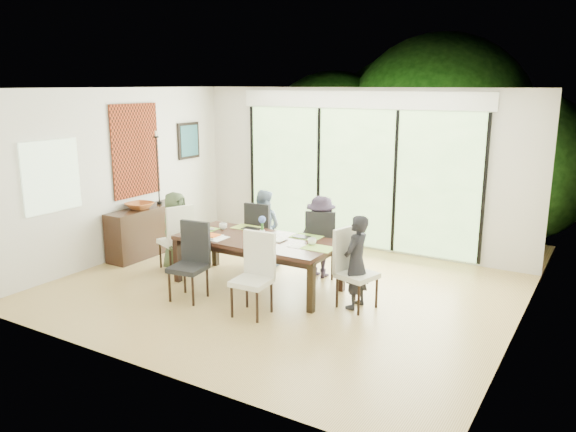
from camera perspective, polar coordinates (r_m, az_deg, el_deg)
The scene contains 62 objects.
floor at distance 7.73m, azimuth -0.96°, elevation -7.64°, with size 6.00×5.00×0.01m, color olive.
ceiling at distance 7.22m, azimuth -1.05°, elevation 12.89°, with size 6.00×5.00×0.01m, color white.
wall_back at distance 9.55m, azimuth 7.01°, elevation 4.73°, with size 6.00×0.02×2.70m, color beige.
wall_front at distance 5.44m, azimuth -15.12°, elevation -2.15°, with size 6.00×0.02×2.70m, color beige.
wall_left at distance 9.28m, azimuth -17.03°, elevation 4.00°, with size 0.02×5.00×2.70m, color silver.
wall_right at distance 6.34m, azimuth 22.79°, elevation -0.58°, with size 0.02×5.00×2.70m, color white.
glass_doors at distance 9.53m, azimuth 6.89°, elevation 3.81°, with size 4.20×0.02×2.30m, color #598C3F.
blinds_header at distance 9.40m, azimuth 7.09°, elevation 11.64°, with size 4.40×0.06×0.28m, color white.
mullion_a at distance 10.54m, azimuth -3.63°, elevation 4.78°, with size 0.05×0.04×2.30m, color black.
mullion_b at distance 9.82m, azimuth 3.13°, elevation 4.16°, with size 0.05×0.04×2.30m, color black.
mullion_c at distance 9.26m, azimuth 10.82°, elevation 3.39°, with size 0.05×0.04×2.30m, color black.
mullion_d at distance 8.89m, azimuth 19.31°, elevation 2.47°, with size 0.05×0.04×2.30m, color black.
side_window at distance 8.48m, azimuth -22.90°, elevation 3.73°, with size 0.02×0.90×1.00m, color #8CAD7F.
deck at distance 10.64m, azimuth 8.76°, elevation -2.16°, with size 6.00×1.80×0.10m, color brown.
rail_top at distance 11.23m, azimuth 10.42°, elevation 1.74°, with size 6.00×0.08×0.06m, color brown.
foliage_left at distance 12.71m, azimuth 4.55°, elevation 7.31°, with size 3.20×3.20×3.20m, color #14380F.
foliage_mid at distance 12.44m, azimuth 15.05°, elevation 8.44°, with size 4.00×4.00×4.00m, color #14380F.
foliage_right at distance 11.34m, azimuth 22.52°, elevation 4.71°, with size 2.80×2.80×2.80m, color #14380F.
foliage_far at distance 13.42m, azimuth 11.71°, elevation 8.17°, with size 3.60×3.60×3.60m, color #14380F.
table_top at distance 7.71m, azimuth -3.14°, elevation -2.46°, with size 2.22×1.02×0.06m, color black.
table_apron at distance 7.73m, azimuth -3.13°, elevation -3.05°, with size 2.03×0.83×0.09m, color black.
table_leg_fl at distance 8.13m, azimuth -11.17°, elevation -4.41°, with size 0.08×0.08×0.64m, color black.
table_leg_fr at distance 6.93m, azimuth 2.36°, elevation -7.30°, with size 0.08×0.08×0.64m, color black.
table_leg_bl at distance 8.75m, azimuth -7.41°, elevation -2.98°, with size 0.08×0.08×0.64m, color black.
table_leg_br at distance 7.66m, azimuth 5.46°, elevation -5.33°, with size 0.08×0.08×0.64m, color black.
chair_left_end at distance 8.65m, azimuth -11.40°, elevation -2.03°, with size 0.43×0.43×1.02m, color silver, non-canonical shape.
chair_right_end at distance 7.06m, azimuth 7.07°, elevation -5.37°, with size 0.43×0.43×1.02m, color beige, non-canonical shape.
chair_far_left at distance 8.67m, azimuth -2.45°, elevation -1.74°, with size 0.43×0.43×1.02m, color black, non-canonical shape.
chair_far_right at distance 8.18m, azimuth 3.41°, elevation -2.67°, with size 0.43×0.43×1.02m, color black, non-canonical shape.
chair_near_left at distance 7.39m, azimuth -10.15°, elevation -4.63°, with size 0.43×0.43×1.02m, color black, non-canonical shape.
chair_near_right at distance 6.80m, azimuth -3.73°, elevation -6.03°, with size 0.43×0.43×1.02m, color silver, non-canonical shape.
person_left_end at distance 8.62m, azimuth -11.33°, elevation -1.48°, with size 0.56×0.35×1.19m, color #3E4B32.
person_right_end at distance 7.04m, azimuth 6.94°, elevation -4.67°, with size 0.56×0.35×1.19m, color black.
person_far_left at distance 8.63m, azimuth -2.53°, elevation -1.20°, with size 0.56×0.35×1.19m, color #6E839F.
person_far_right at distance 8.14m, azimuth 3.36°, elevation -2.11°, with size 0.56×0.35×1.19m, color #2A2131.
placemat_left at distance 8.25m, azimuth -8.62°, elevation -1.31°, with size 0.41×0.30×0.01m, color #7BA63B.
placemat_right at distance 7.23m, azimuth 3.12°, elevation -3.28°, with size 0.41×0.30×0.01m, color #7FAB3D.
placemat_far_l at distance 8.27m, azimuth -4.18°, elevation -1.17°, with size 0.41×0.30×0.01m, color #8AA23A.
placemat_far_r at distance 7.75m, azimuth 1.89°, elevation -2.12°, with size 0.41×0.30×0.01m, color #74A43A.
placemat_paper at distance 7.78m, azimuth -7.74°, elevation -2.17°, with size 0.41×0.30×0.01m, color white.
tablet_far_l at distance 8.17m, azimuth -3.81°, elevation -1.28°, with size 0.24×0.17×0.01m, color black.
tablet_far_r at distance 7.73m, azimuth 1.39°, elevation -2.10°, with size 0.22×0.16×0.01m, color black.
papers at distance 7.30m, azimuth 1.20°, elevation -3.10°, with size 0.28×0.20×0.00m, color white.
platter_base at distance 7.78m, azimuth -7.75°, elevation -2.07°, with size 0.24×0.24×0.02m, color white.
platter_snacks at distance 7.78m, azimuth -7.75°, elevation -1.96°, with size 0.18×0.18×0.01m, color #E35B1A.
vase at distance 7.70m, azimuth -2.63°, elevation -1.83°, with size 0.07×0.07×0.11m, color silver.
hyacinth_stems at distance 7.67m, azimuth -2.64°, elevation -1.03°, with size 0.04×0.04×0.15m, color #337226.
hyacinth_blooms at distance 7.65m, azimuth -2.65°, elevation -0.36°, with size 0.10×0.10×0.10m, color #5069C9.
laptop at distance 8.11m, azimuth -8.53°, elevation -1.49°, with size 0.31×0.20×0.02m, color silver.
cup_a at distance 8.20m, azimuth -6.62°, elevation -1.03°, with size 0.11×0.11×0.09m, color white.
cup_b at distance 7.53m, azimuth -2.63°, elevation -2.28°, with size 0.09×0.09×0.09m, color white.
cup_c at distance 7.37m, azimuth 2.46°, elevation -2.61°, with size 0.11×0.11×0.09m, color white.
book at distance 7.61m, azimuth -1.37°, elevation -2.38°, with size 0.15×0.21×0.02m, color white.
sideboard at distance 9.50m, azimuth -14.25°, elevation -1.51°, with size 0.40×1.41×0.79m, color black.
bowl at distance 9.33m, azimuth -14.84°, elevation 1.02°, with size 0.42×0.42×0.10m, color brown.
candlestick_base at distance 9.65m, azimuth -12.93°, elevation 1.32°, with size 0.09×0.09×0.04m, color black.
candlestick_shaft at distance 9.55m, azimuth -13.10°, elevation 4.57°, with size 0.02×0.02×1.10m, color black.
candlestick_pan at distance 9.49m, azimuth -13.27°, elevation 7.83°, with size 0.09×0.09×0.03m, color black.
candle at distance 9.48m, azimuth -13.29°, elevation 8.15°, with size 0.03×0.03×0.09m, color silver.
tapestry at distance 9.47m, azimuth -15.21°, elevation 6.44°, with size 0.02×1.00×1.50m, color maroon.
art_frame at distance 10.41m, azimuth -10.06°, elevation 7.55°, with size 0.03×0.55×0.65m, color black.
art_canvas at distance 10.39m, azimuth -9.98°, elevation 7.54°, with size 0.01×0.45×0.55m, color #17414C.
Camera 1 is at (3.82, -6.12, 2.76)m, focal length 35.00 mm.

